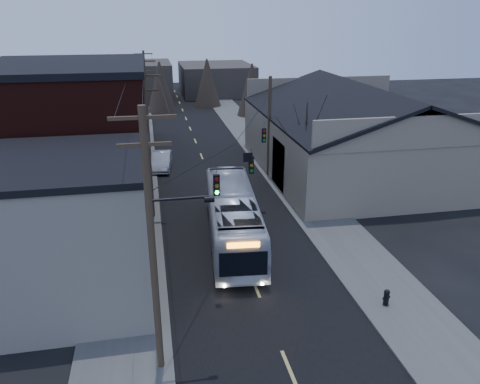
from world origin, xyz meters
The scene contains 14 objects.
road_surface centered at (0.00, 30.00, 0.01)m, with size 9.00×110.00×0.02m, color black.
sidewalk_left centered at (-6.50, 30.00, 0.06)m, with size 4.00×110.00×0.12m, color #474744.
sidewalk_right centered at (6.50, 30.00, 0.06)m, with size 4.00×110.00×0.12m, color #474744.
building_clapboard centered at (-9.00, 9.00, 3.50)m, with size 8.00×8.00×7.00m, color gray.
building_brick centered at (-10.00, 20.00, 5.00)m, with size 10.00×12.00×10.00m, color black.
building_left_far centered at (-9.50, 36.00, 3.50)m, with size 9.00×14.00×7.00m, color #35312B.
warehouse centered at (13.00, 25.00, 2.70)m, with size 16.16×20.60×7.73m.
building_far_left centered at (-6.00, 65.00, 3.00)m, with size 10.00×12.00×6.00m, color #35312B.
building_far_right centered at (7.00, 70.00, 2.50)m, with size 12.00×14.00×5.00m, color #35312B.
bare_tree centered at (6.50, 20.00, 3.60)m, with size 0.40×0.40×7.20m, color black.
utility_lines centered at (-3.11, 24.14, 4.95)m, with size 11.24×45.28×10.50m.
bus centered at (-0.21, 13.35, 1.65)m, with size 2.78×11.86×3.31m, color silver.
parked_car centered at (-3.99, 28.76, 0.76)m, with size 1.62×4.64×1.53m, color #A0A2A7.
fire_hydrant centered at (5.77, 5.12, 0.57)m, with size 0.41×0.29×0.83m.
Camera 1 is at (-4.77, -12.26, 13.26)m, focal length 35.00 mm.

